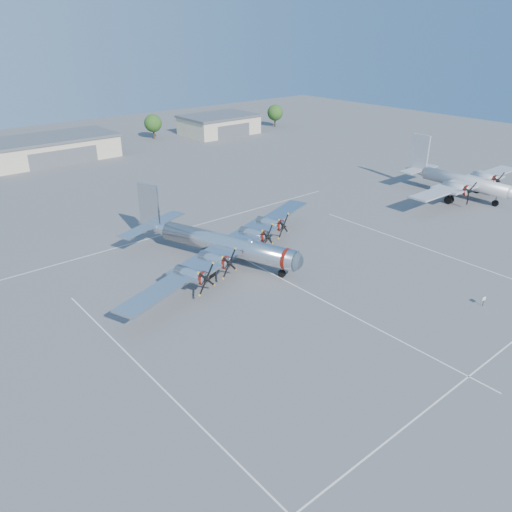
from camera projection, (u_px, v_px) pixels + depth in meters
ground at (298, 287)px, 60.20m from camera, size 260.00×260.00×0.00m
parking_lines at (308, 293)px, 58.98m from camera, size 60.00×50.08×0.01m
hangar_center at (52, 148)px, 116.10m from camera, size 28.60×14.60×5.40m
hangar_east at (219, 124)px, 144.03m from camera, size 20.60×14.60×5.40m
tree_east at (153, 123)px, 137.12m from camera, size 4.80×4.80×6.64m
tree_far_east at (275, 113)px, 153.67m from camera, size 4.80×4.80×6.64m
main_bomber_b29 at (219, 261)px, 66.91m from camera, size 47.09×39.47×8.88m
twin_engine_east at (457, 196)px, 92.13m from camera, size 31.59×22.81×9.97m
info_placard at (484, 300)px, 55.88m from camera, size 0.58×0.10×1.11m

